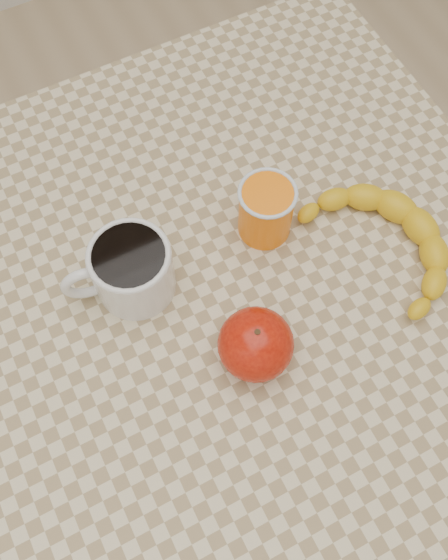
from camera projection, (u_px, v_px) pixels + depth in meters
name	position (u px, v px, depth m)	size (l,w,h in m)	color
ground	(224.00, 421.00, 1.45)	(3.00, 3.00, 0.00)	tan
table	(224.00, 313.00, 0.84)	(0.80, 0.80, 0.75)	beige
coffee_mug	(130.00, 269.00, 0.73)	(0.14, 0.11, 0.08)	silver
orange_juice_glass	(266.00, 210.00, 0.76)	(0.07, 0.07, 0.08)	orange
apple	(256.00, 344.00, 0.69)	(0.11, 0.11, 0.08)	#8B0C04
banana	(386.00, 242.00, 0.77)	(0.19, 0.26, 0.04)	gold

